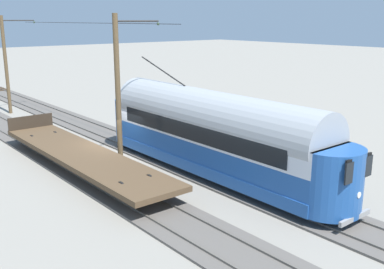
# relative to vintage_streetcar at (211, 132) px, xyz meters

# --- Properties ---
(ground_plane) EXTENTS (220.00, 220.00, 0.00)m
(ground_plane) POSITION_rel_vintage_streetcar_xyz_m (2.35, -5.40, -2.25)
(ground_plane) COLOR gray
(track_streetcar_siding) EXTENTS (2.80, 80.00, 0.18)m
(track_streetcar_siding) POSITION_rel_vintage_streetcar_xyz_m (-0.00, -5.72, -2.20)
(track_streetcar_siding) COLOR #56514C
(track_streetcar_siding) RESTS_ON ground
(track_adjacent_siding) EXTENTS (2.80, 80.00, 0.18)m
(track_adjacent_siding) POSITION_rel_vintage_streetcar_xyz_m (4.70, -5.72, -2.20)
(track_adjacent_siding) COLOR #56514C
(track_adjacent_siding) RESTS_ON ground
(vintage_streetcar) EXTENTS (2.65, 16.19, 5.41)m
(vintage_streetcar) POSITION_rel_vintage_streetcar_xyz_m (0.00, 0.00, 0.00)
(vintage_streetcar) COLOR #1E4C93
(vintage_streetcar) RESTS_ON ground
(flatcar_adjacent) EXTENTS (2.80, 14.60, 1.60)m
(flatcar_adjacent) POSITION_rel_vintage_streetcar_xyz_m (4.70, -4.90, -1.40)
(flatcar_adjacent) COLOR brown
(flatcar_adjacent) RESTS_ON ground
(catenary_pole_foreground) EXTENTS (2.86, 0.28, 7.97)m
(catenary_pole_foreground) POSITION_rel_vintage_streetcar_xyz_m (2.57, -22.34, 1.90)
(catenary_pole_foreground) COLOR brown
(catenary_pole_foreground) RESTS_ON ground
(catenary_pole_mid_near) EXTENTS (2.86, 0.28, 7.97)m
(catenary_pole_mid_near) POSITION_rel_vintage_streetcar_xyz_m (2.57, -4.39, 1.90)
(catenary_pole_mid_near) COLOR brown
(catenary_pole_mid_near) RESTS_ON ground
(overhead_wire_run) EXTENTS (2.66, 21.95, 0.18)m
(overhead_wire_run) POSITION_rel_vintage_streetcar_xyz_m (0.09, -14.00, 5.17)
(overhead_wire_run) COLOR black
(overhead_wire_run) RESTS_ON ground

